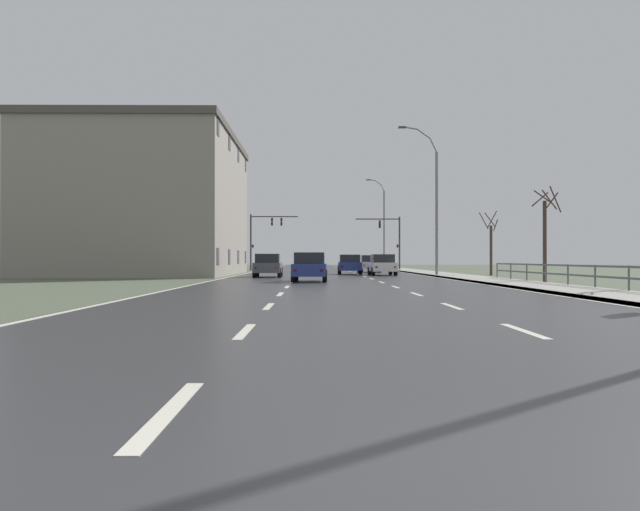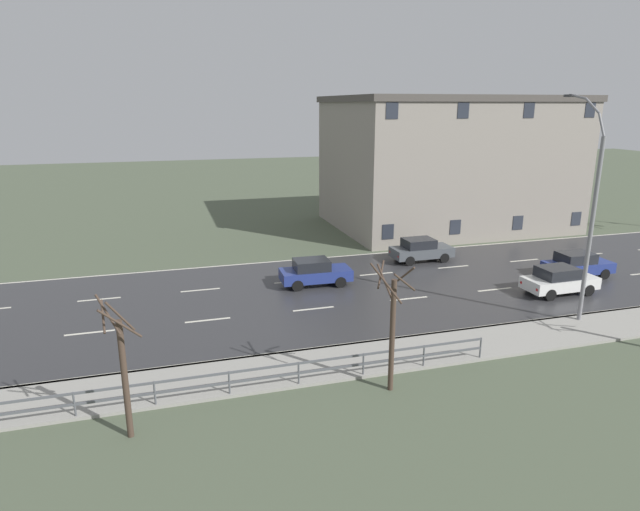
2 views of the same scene
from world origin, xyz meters
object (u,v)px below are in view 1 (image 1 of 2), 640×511
object	(u,v)px
traffic_signal_right	(391,235)
car_far_right	(350,264)
street_lamp_midground	(434,203)
car_mid_centre	(310,267)
car_distant	(382,265)
traffic_signal_left	(263,232)
brick_building	(148,205)
car_far_left	(268,265)
street_lamp_distant	(383,225)
car_near_right	(370,264)

from	to	relation	value
traffic_signal_right	car_far_right	size ratio (longest dim) A/B	1.38
street_lamp_midground	car_far_right	distance (m)	8.79
car_mid_centre	car_distant	world-z (taller)	same
traffic_signal_left	car_mid_centre	xyz separation A→B (m)	(5.25, -32.76, -3.33)
street_lamp_midground	brick_building	xyz separation A→B (m)	(-21.61, 4.53, 0.25)
car_mid_centre	traffic_signal_left	bearing A→B (deg)	100.92
street_lamp_midground	traffic_signal_left	distance (m)	26.05
traffic_signal_right	traffic_signal_left	distance (m)	13.71
car_far_left	car_mid_centre	world-z (taller)	same
car_far_right	car_distant	size ratio (longest dim) A/B	1.00
car_mid_centre	traffic_signal_right	bearing A→B (deg)	77.07
street_lamp_midground	brick_building	world-z (taller)	brick_building
car_mid_centre	car_far_right	bearing A→B (deg)	80.86
traffic_signal_left	car_distant	world-z (taller)	traffic_signal_left
car_distant	car_far_left	bearing A→B (deg)	-152.66
street_lamp_distant	car_far_right	bearing A→B (deg)	-101.76
traffic_signal_left	car_distant	size ratio (longest dim) A/B	1.45
street_lamp_midground	traffic_signal_right	size ratio (longest dim) A/B	1.88
traffic_signal_left	car_distant	xyz separation A→B (m)	(10.55, -20.09, -3.33)
traffic_signal_right	traffic_signal_left	bearing A→B (deg)	177.05
car_near_right	brick_building	distance (m)	20.45
street_lamp_midground	car_far_left	xyz separation A→B (m)	(-11.65, -2.58, -4.42)
street_lamp_distant	brick_building	world-z (taller)	street_lamp_distant
traffic_signal_right	brick_building	world-z (taller)	brick_building
car_far_right	brick_building	distance (m)	16.55
traffic_signal_right	car_far_left	xyz separation A→B (m)	(-11.29, -23.79, -2.95)
car_distant	car_near_right	bearing A→B (deg)	88.66
car_far_left	car_mid_centre	size ratio (longest dim) A/B	0.99
street_lamp_distant	car_near_right	world-z (taller)	street_lamp_distant
car_near_right	car_far_right	world-z (taller)	same
street_lamp_distant	traffic_signal_left	xyz separation A→B (m)	(-14.11, -10.94, -1.37)
brick_building	street_lamp_distant	bearing A→B (deg)	52.57
street_lamp_midground	car_far_left	world-z (taller)	street_lamp_midground
traffic_signal_left	brick_building	xyz separation A→B (m)	(-7.56, -17.37, 1.34)
car_mid_centre	car_distant	size ratio (longest dim) A/B	1.01
car_far_right	traffic_signal_right	bearing A→B (deg)	72.85
street_lamp_distant	car_mid_centre	world-z (taller)	street_lamp_distant
brick_building	street_lamp_midground	bearing A→B (deg)	-11.85
street_lamp_distant	traffic_signal_left	bearing A→B (deg)	-142.21
brick_building	car_mid_centre	bearing A→B (deg)	-50.20
street_lamp_distant	car_near_right	size ratio (longest dim) A/B	2.71
car_far_right	car_mid_centre	size ratio (longest dim) A/B	1.00
car_mid_centre	brick_building	bearing A→B (deg)	131.60
street_lamp_distant	street_lamp_midground	bearing A→B (deg)	-90.11
street_lamp_midground	car_near_right	bearing A→B (deg)	105.22
car_far_left	car_distant	world-z (taller)	same
car_distant	brick_building	world-z (taller)	brick_building
car_far_left	car_near_right	bearing A→B (deg)	61.08
street_lamp_midground	car_far_right	size ratio (longest dim) A/B	2.60
street_lamp_midground	car_near_right	world-z (taller)	street_lamp_midground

